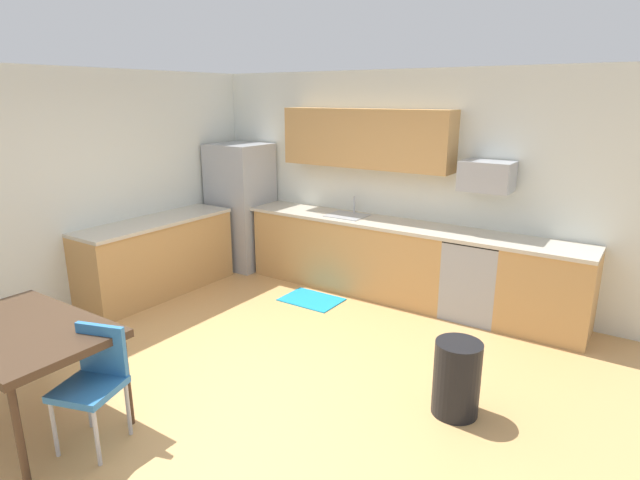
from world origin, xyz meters
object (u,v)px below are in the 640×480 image
Objects in this scene: microwave at (487,176)px; trash_bin at (457,378)px; oven_range at (475,277)px; dining_table at (21,336)px; refrigerator at (241,206)px; chair_near_table at (94,377)px.

trash_bin is (0.48, -2.02, -1.27)m from microwave.
trash_bin is (0.48, -1.92, -0.16)m from oven_range.
oven_range reaches higher than dining_table.
dining_table reaches higher than trash_bin.
refrigerator is 3.41m from oven_range.
trash_bin is (2.01, 1.74, -0.20)m from chair_near_table.
oven_range is 0.65× the size of dining_table.
chair_near_table is (-1.52, -3.76, -1.07)m from microwave.
dining_table is at bearing -166.00° from chair_near_table.
dining_table is 1.65× the size of chair_near_table.
refrigerator reaches higher than trash_bin.
oven_range is 3.96m from chair_near_table.
oven_range is 1.12m from microwave.
dining_table is 3.27m from trash_bin.
microwave is at bearing 61.27° from dining_table.
microwave is at bearing 90.00° from oven_range.
refrigerator is at bearing 108.38° from dining_table.
chair_near_table is at bearing -112.08° from microwave.
dining_table is (-2.14, -3.81, 0.25)m from oven_range.
microwave is at bearing 103.45° from trash_bin.
chair_near_table reaches higher than dining_table.
microwave reaches higher than trash_bin.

